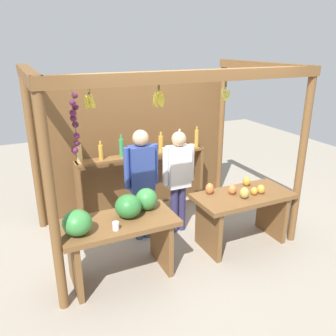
# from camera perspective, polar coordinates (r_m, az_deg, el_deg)

# --- Properties ---
(ground_plane) EXTENTS (12.00, 12.00, 0.00)m
(ground_plane) POSITION_cam_1_polar(r_m,az_deg,el_deg) (5.16, -0.90, -10.48)
(ground_plane) COLOR gray
(ground_plane) RESTS_ON ground
(market_stall) EXTENTS (3.24, 1.99, 2.36)m
(market_stall) POSITION_cam_1_polar(r_m,az_deg,el_deg) (5.01, -3.17, 5.52)
(market_stall) COLOR brown
(market_stall) RESTS_ON ground
(fruit_counter_left) EXTENTS (1.34, 0.64, 1.00)m
(fruit_counter_left) POSITION_cam_1_polar(r_m,az_deg,el_deg) (4.00, -8.25, -9.39)
(fruit_counter_left) COLOR brown
(fruit_counter_left) RESTS_ON ground
(fruit_counter_right) EXTENTS (1.31, 0.64, 0.88)m
(fruit_counter_right) POSITION_cam_1_polar(r_m,az_deg,el_deg) (4.76, 12.08, -6.18)
(fruit_counter_right) COLOR brown
(fruit_counter_right) RESTS_ON ground
(bottle_shelf_unit) EXTENTS (2.08, 0.22, 1.34)m
(bottle_shelf_unit) POSITION_cam_1_polar(r_m,az_deg,el_deg) (5.40, -4.20, 0.37)
(bottle_shelf_unit) COLOR brown
(bottle_shelf_unit) RESTS_ON ground
(vendor_man) EXTENTS (0.48, 0.21, 1.56)m
(vendor_man) POSITION_cam_1_polar(r_m,az_deg,el_deg) (4.64, -4.36, -1.33)
(vendor_man) COLOR #304A68
(vendor_man) RESTS_ON ground
(vendor_woman) EXTENTS (0.48, 0.20, 1.49)m
(vendor_woman) POSITION_cam_1_polar(r_m,az_deg,el_deg) (4.84, 1.73, -1.00)
(vendor_woman) COLOR #322E58
(vendor_woman) RESTS_ON ground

